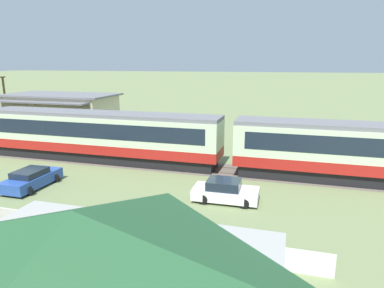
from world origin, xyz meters
The scene contains 5 objects.
passenger_train centered at (-13.62, 1.52, 2.36)m, with size 89.55×3.21×4.25m.
railway_track centered at (-9.78, 1.52, 0.01)m, with size 155.13×3.60×0.04m.
station_building centered at (-36.41, 11.47, 2.37)m, with size 13.57×8.02×4.68m.
parked_car_blue centered at (-26.18, -5.91, 0.62)m, with size 2.29×4.25×1.29m.
parked_car_white centered at (-12.95, -4.58, 0.64)m, with size 4.06×1.98×1.37m.
Camera 1 is at (-9.41, -24.26, 8.39)m, focal length 32.00 mm.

